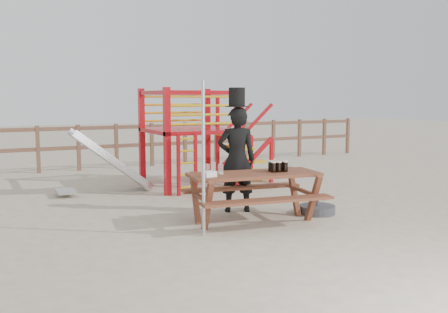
# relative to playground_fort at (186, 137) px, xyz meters

# --- Properties ---
(ground) EXTENTS (60.00, 60.00, 0.00)m
(ground) POSITION_rel_playground_fort_xyz_m (-0.12, -3.58, -1.07)
(ground) COLOR #BDAC93
(ground) RESTS_ON ground
(back_fence) EXTENTS (15.09, 0.09, 1.20)m
(back_fence) POSITION_rel_playground_fort_xyz_m (-0.12, 3.42, -0.34)
(back_fence) COLOR brown
(back_fence) RESTS_ON ground
(playground_fort) EXTENTS (4.71, 1.84, 2.10)m
(playground_fort) POSITION_rel_playground_fort_xyz_m (0.00, 0.00, 0.00)
(playground_fort) COLOR #A90B12
(playground_fort) RESTS_ON ground
(picnic_table) EXTENTS (2.14, 1.62, 0.76)m
(picnic_table) POSITION_rel_playground_fort_xyz_m (-0.29, -3.38, -0.59)
(picnic_table) COLOR brown
(picnic_table) RESTS_ON ground
(man_with_hat) EXTENTS (0.74, 0.61, 2.06)m
(man_with_hat) POSITION_rel_playground_fort_xyz_m (-0.18, -2.62, -0.15)
(man_with_hat) COLOR black
(man_with_hat) RESTS_ON ground
(metal_pole) EXTENTS (0.05, 0.05, 2.13)m
(metal_pole) POSITION_rel_playground_fort_xyz_m (-1.29, -3.72, -0.01)
(metal_pole) COLOR #B2B2B7
(metal_pole) RESTS_ON ground
(parasol_base) EXTENTS (0.59, 0.59, 0.25)m
(parasol_base) POSITION_rel_playground_fort_xyz_m (0.92, -3.36, -1.00)
(parasol_base) COLOR #343438
(parasol_base) RESTS_ON ground
(paper_bag) EXTENTS (0.20, 0.17, 0.08)m
(paper_bag) POSITION_rel_playground_fort_xyz_m (-1.06, -3.41, -0.27)
(paper_bag) COLOR white
(paper_bag) RESTS_ON picnic_table
(stout_pints) EXTENTS (0.29, 0.21, 0.17)m
(stout_pints) POSITION_rel_playground_fort_xyz_m (0.09, -3.44, -0.22)
(stout_pints) COLOR black
(stout_pints) RESTS_ON picnic_table
(empty_glasses) EXTENTS (0.26, 0.18, 0.15)m
(empty_glasses) POSITION_rel_playground_fort_xyz_m (-0.88, -3.20, -0.24)
(empty_glasses) COLOR silver
(empty_glasses) RESTS_ON picnic_table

